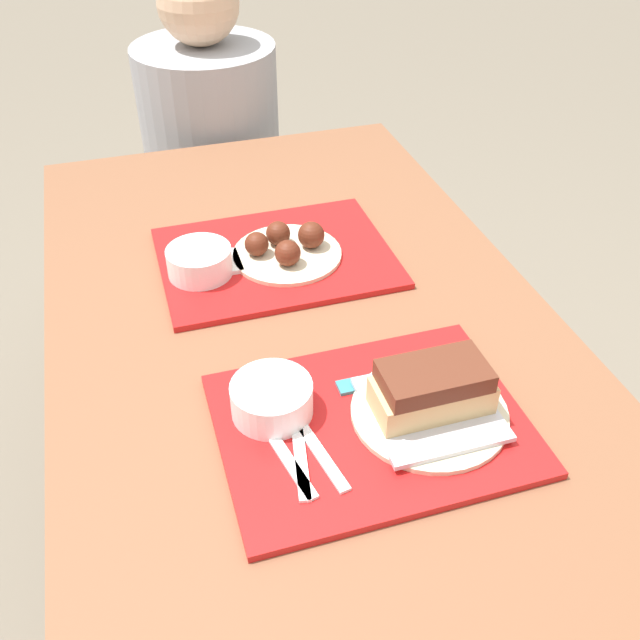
{
  "coord_description": "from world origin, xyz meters",
  "views": [
    {
      "loc": [
        -0.25,
        -0.85,
        1.52
      ],
      "look_at": [
        0.01,
        0.0,
        0.81
      ],
      "focal_mm": 40.0,
      "sensor_mm": 36.0,
      "label": 1
    }
  ],
  "objects_px": {
    "brisket_sandwich_plate": "(431,398)",
    "wings_plate_far": "(287,247)",
    "bowl_coleslaw_far": "(199,260)",
    "tray_near": "(371,424)",
    "tray_far": "(275,258)",
    "bowl_coleslaw_near": "(272,397)",
    "person_seated_across": "(211,128)"
  },
  "relations": [
    {
      "from": "bowl_coleslaw_near",
      "to": "wings_plate_far",
      "type": "xyz_separation_m",
      "value": [
        0.12,
        0.39,
        -0.01
      ]
    },
    {
      "from": "brisket_sandwich_plate",
      "to": "bowl_coleslaw_far",
      "type": "distance_m",
      "value": 0.51
    },
    {
      "from": "person_seated_across",
      "to": "tray_near",
      "type": "bearing_deg",
      "value": -89.16
    },
    {
      "from": "tray_far",
      "to": "bowl_coleslaw_far",
      "type": "bearing_deg",
      "value": -172.67
    },
    {
      "from": "tray_near",
      "to": "bowl_coleslaw_far",
      "type": "relative_size",
      "value": 3.67
    },
    {
      "from": "bowl_coleslaw_near",
      "to": "tray_far",
      "type": "bearing_deg",
      "value": 75.32
    },
    {
      "from": "tray_near",
      "to": "bowl_coleslaw_near",
      "type": "relative_size",
      "value": 3.67
    },
    {
      "from": "brisket_sandwich_plate",
      "to": "tray_near",
      "type": "bearing_deg",
      "value": 172.19
    },
    {
      "from": "bowl_coleslaw_far",
      "to": "wings_plate_far",
      "type": "distance_m",
      "value": 0.16
    },
    {
      "from": "tray_near",
      "to": "bowl_coleslaw_near",
      "type": "xyz_separation_m",
      "value": [
        -0.13,
        0.06,
        0.03
      ]
    },
    {
      "from": "brisket_sandwich_plate",
      "to": "person_seated_across",
      "type": "xyz_separation_m",
      "value": [
        -0.1,
        1.23,
        -0.1
      ]
    },
    {
      "from": "bowl_coleslaw_far",
      "to": "wings_plate_far",
      "type": "relative_size",
      "value": 0.57
    },
    {
      "from": "brisket_sandwich_plate",
      "to": "person_seated_across",
      "type": "height_order",
      "value": "person_seated_across"
    },
    {
      "from": "bowl_coleslaw_far",
      "to": "tray_near",
      "type": "bearing_deg",
      "value": -68.84
    },
    {
      "from": "wings_plate_far",
      "to": "person_seated_across",
      "type": "height_order",
      "value": "person_seated_across"
    },
    {
      "from": "tray_far",
      "to": "wings_plate_far",
      "type": "relative_size",
      "value": 2.1
    },
    {
      "from": "tray_near",
      "to": "wings_plate_far",
      "type": "distance_m",
      "value": 0.45
    },
    {
      "from": "tray_near",
      "to": "tray_far",
      "type": "height_order",
      "value": "same"
    },
    {
      "from": "person_seated_across",
      "to": "brisket_sandwich_plate",
      "type": "bearing_deg",
      "value": -85.32
    },
    {
      "from": "bowl_coleslaw_near",
      "to": "wings_plate_far",
      "type": "distance_m",
      "value": 0.4
    },
    {
      "from": "bowl_coleslaw_near",
      "to": "bowl_coleslaw_far",
      "type": "relative_size",
      "value": 1.0
    },
    {
      "from": "bowl_coleslaw_near",
      "to": "person_seated_across",
      "type": "height_order",
      "value": "person_seated_across"
    },
    {
      "from": "person_seated_across",
      "to": "wings_plate_far",
      "type": "bearing_deg",
      "value": -89.05
    },
    {
      "from": "bowl_coleslaw_far",
      "to": "tray_far",
      "type": "bearing_deg",
      "value": 7.33
    },
    {
      "from": "bowl_coleslaw_far",
      "to": "wings_plate_far",
      "type": "height_order",
      "value": "wings_plate_far"
    },
    {
      "from": "bowl_coleslaw_far",
      "to": "person_seated_across",
      "type": "height_order",
      "value": "person_seated_across"
    },
    {
      "from": "tray_near",
      "to": "bowl_coleslaw_near",
      "type": "height_order",
      "value": "bowl_coleslaw_near"
    },
    {
      "from": "tray_far",
      "to": "person_seated_across",
      "type": "relative_size",
      "value": 0.59
    },
    {
      "from": "tray_far",
      "to": "bowl_coleslaw_far",
      "type": "height_order",
      "value": "bowl_coleslaw_far"
    },
    {
      "from": "brisket_sandwich_plate",
      "to": "wings_plate_far",
      "type": "bearing_deg",
      "value": 100.87
    },
    {
      "from": "tray_far",
      "to": "person_seated_across",
      "type": "bearing_deg",
      "value": 89.43
    },
    {
      "from": "tray_near",
      "to": "brisket_sandwich_plate",
      "type": "bearing_deg",
      "value": -7.81
    }
  ]
}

